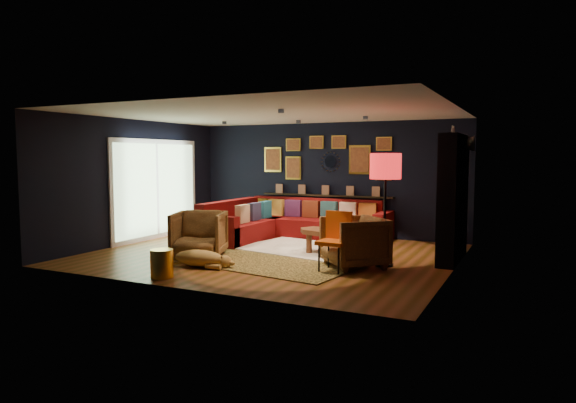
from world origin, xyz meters
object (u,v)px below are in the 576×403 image
at_px(armchair_right, 354,240).
at_px(gold_stool, 162,263).
at_px(floor_lamp, 385,170).
at_px(orange_chair, 336,236).
at_px(armchair_left, 199,232).
at_px(pouf, 243,232).
at_px(sectional, 285,224).
at_px(dog, 199,255).
at_px(coffee_table, 320,234).

height_order(armchair_right, gold_stool, armchair_right).
bearing_deg(floor_lamp, orange_chair, -129.13).
distance_m(armchair_left, floor_lamp, 3.48).
relative_size(pouf, orange_chair, 0.57).
relative_size(armchair_left, gold_stool, 2.14).
distance_m(armchair_right, gold_stool, 3.08).
relative_size(sectional, dog, 2.88).
bearing_deg(armchair_right, orange_chair, -70.18).
bearing_deg(armchair_right, coffee_table, -176.27).
relative_size(armchair_right, floor_lamp, 0.49).
relative_size(pouf, gold_stool, 1.27).
bearing_deg(pouf, orange_chair, -32.72).
distance_m(coffee_table, pouf, 2.09).
relative_size(sectional, orange_chair, 3.59).
height_order(coffee_table, gold_stool, coffee_table).
relative_size(armchair_left, armchair_right, 0.99).
xyz_separation_m(pouf, armchair_right, (2.96, -1.41, 0.25)).
bearing_deg(coffee_table, pouf, 164.60).
bearing_deg(orange_chair, floor_lamp, 55.62).
height_order(sectional, coffee_table, sectional).
bearing_deg(armchair_right, pouf, -159.83).
bearing_deg(dog, pouf, 96.35).
distance_m(coffee_table, dog, 2.39).
relative_size(coffee_table, floor_lamp, 0.54).
relative_size(gold_stool, dog, 0.36).
height_order(pouf, floor_lamp, floor_lamp).
distance_m(pouf, gold_stool, 3.41).
bearing_deg(pouf, armchair_left, -84.73).
relative_size(coffee_table, gold_stool, 2.35).
xyz_separation_m(sectional, dog, (0.05, -3.31, -0.12)).
height_order(coffee_table, pouf, coffee_table).
distance_m(pouf, floor_lamp, 3.79).
relative_size(sectional, gold_stool, 7.94).
bearing_deg(armchair_left, coffee_table, 12.73).
distance_m(orange_chair, floor_lamp, 1.39).
bearing_deg(gold_stool, coffee_table, 63.21).
bearing_deg(floor_lamp, armchair_left, -166.49).
height_order(coffee_table, floor_lamp, floor_lamp).
height_order(coffee_table, dog, coffee_table).
distance_m(coffee_table, orange_chair, 1.47).
distance_m(gold_stool, orange_chair, 2.72).
relative_size(armchair_left, orange_chair, 0.97).
distance_m(sectional, dog, 3.32).
height_order(coffee_table, orange_chair, orange_chair).
bearing_deg(gold_stool, sectional, 89.75).
height_order(sectional, floor_lamp, floor_lamp).
relative_size(armchair_left, dog, 0.78).
bearing_deg(gold_stool, orange_chair, 35.71).
height_order(floor_lamp, dog, floor_lamp).
bearing_deg(sectional, dog, -89.06).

